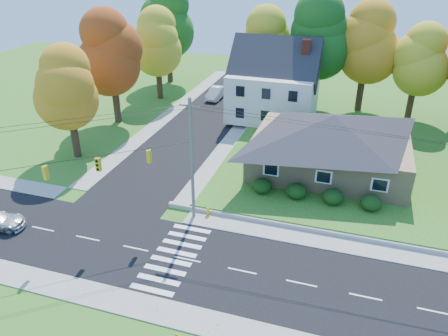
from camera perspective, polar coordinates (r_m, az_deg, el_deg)
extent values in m
plane|color=#3D7923|center=(31.27, -4.84, -11.82)|extent=(120.00, 120.00, 0.00)
cube|color=black|center=(31.26, -4.84, -11.80)|extent=(90.00, 8.00, 0.02)
cube|color=black|center=(55.03, -2.42, 6.39)|extent=(8.00, 44.00, 0.02)
cube|color=#9C9A90|center=(34.97, -1.76, -6.86)|extent=(90.00, 2.00, 0.08)
cube|color=#9C9A90|center=(27.91, -8.88, -17.86)|extent=(90.00, 2.00, 0.08)
cube|color=#3D7923|center=(47.49, 19.92, 1.46)|extent=(30.00, 30.00, 0.50)
cube|color=tan|center=(42.11, 13.60, 1.85)|extent=(14.00, 10.00, 3.20)
pyramid|color=#26262B|center=(41.05, 14.01, 5.25)|extent=(14.60, 10.60, 2.20)
cube|color=silver|center=(53.72, 6.41, 9.43)|extent=(10.00, 8.00, 5.60)
pyramid|color=#26262B|center=(52.63, 6.64, 13.58)|extent=(10.40, 8.40, 2.40)
cube|color=brown|center=(52.61, 10.32, 11.06)|extent=(0.90, 0.90, 9.60)
ellipsoid|color=#163A10|center=(37.62, 4.96, -2.31)|extent=(1.70, 1.70, 1.27)
ellipsoid|color=#163A10|center=(37.20, 9.47, -2.98)|extent=(1.70, 1.70, 1.27)
ellipsoid|color=#163A10|center=(37.01, 14.05, -3.65)|extent=(1.70, 1.70, 1.27)
ellipsoid|color=#163A10|center=(37.07, 18.66, -4.29)|extent=(1.70, 1.70, 1.27)
cylinder|color=#666059|center=(33.09, -4.22, 0.91)|extent=(0.26, 0.26, 10.00)
cube|color=#666059|center=(31.38, -4.49, 8.12)|extent=(1.60, 0.12, 0.12)
cube|color=gold|center=(31.67, -22.27, -0.58)|extent=(0.26, 0.34, 1.00)
cube|color=gold|center=(31.63, -16.10, 0.44)|extent=(0.34, 0.26, 1.00)
cube|color=gold|center=(32.01, -9.76, 1.50)|extent=(0.26, 0.34, 1.00)
cylinder|color=black|center=(31.33, -19.02, 1.05)|extent=(13.02, 10.43, 0.04)
cylinder|color=#3F2A19|center=(59.75, 5.71, 11.22)|extent=(0.80, 0.80, 5.40)
sphere|color=gold|center=(58.79, 5.89, 14.87)|extent=(6.72, 6.72, 6.72)
sphere|color=gold|center=(58.46, 5.98, 16.48)|extent=(5.91, 5.91, 5.91)
sphere|color=gold|center=(58.17, 6.06, 18.10)|extent=(5.11, 5.11, 5.11)
cylinder|color=#3F2A19|center=(57.78, 11.43, 10.72)|extent=(0.86, 0.86, 6.30)
sphere|color=#1D5819|center=(56.69, 11.86, 15.12)|extent=(7.84, 7.84, 7.84)
sphere|color=#1D5819|center=(56.32, 12.06, 17.07)|extent=(6.90, 6.90, 6.90)
sphere|color=#1D5819|center=(56.02, 12.26, 19.03)|extent=(5.96, 5.96, 5.96)
cylinder|color=#3F2A19|center=(58.52, 17.44, 9.99)|extent=(0.83, 0.83, 5.85)
sphere|color=orange|center=(57.48, 18.04, 13.99)|extent=(7.28, 7.28, 7.28)
sphere|color=orange|center=(57.13, 18.31, 15.76)|extent=(6.41, 6.41, 6.41)
sphere|color=orange|center=(56.83, 18.58, 17.55)|extent=(5.53, 5.53, 5.53)
cylinder|color=#3F2A19|center=(58.02, 23.28, 8.40)|extent=(0.77, 0.77, 4.95)
sphere|color=gold|center=(57.09, 23.94, 11.77)|extent=(6.16, 6.16, 6.16)
sphere|color=gold|center=(56.75, 24.24, 13.26)|extent=(5.42, 5.42, 5.42)
sphere|color=gold|center=(56.46, 24.55, 14.76)|extent=(4.68, 4.68, 4.68)
cylinder|color=#3F2A19|center=(46.74, -18.95, 4.21)|extent=(0.77, 0.77, 4.95)
sphere|color=orange|center=(45.54, -19.63, 8.34)|extent=(6.16, 6.16, 6.16)
sphere|color=orange|center=(45.10, -19.94, 10.18)|extent=(5.42, 5.42, 5.42)
sphere|color=orange|center=(44.71, -20.25, 12.06)|extent=(4.68, 4.68, 4.68)
cylinder|color=#3F2A19|center=(54.84, -13.93, 8.76)|extent=(0.83, 0.83, 5.85)
sphere|color=#9E3E13|center=(53.70, -14.45, 13.03)|extent=(7.28, 7.28, 7.28)
sphere|color=#9E3E13|center=(53.30, -14.68, 14.92)|extent=(6.41, 6.41, 6.41)
sphere|color=#9E3E13|center=(52.97, -14.92, 16.83)|extent=(5.53, 5.53, 5.53)
cylinder|color=#3F2A19|center=(62.81, -8.46, 11.39)|extent=(0.80, 0.80, 5.40)
sphere|color=gold|center=(61.87, -8.72, 14.86)|extent=(6.72, 6.72, 6.72)
sphere|color=gold|center=(61.53, -8.83, 16.38)|extent=(5.91, 5.91, 5.91)
sphere|color=gold|center=(61.24, -8.95, 17.93)|extent=(5.11, 5.11, 5.11)
cylinder|color=#3F2A19|center=(70.51, -7.16, 13.61)|extent=(0.86, 0.86, 6.30)
sphere|color=#1D5819|center=(69.59, -7.38, 17.25)|extent=(7.84, 7.84, 7.84)
sphere|color=#1D5819|center=(69.27, -7.48, 18.84)|extent=(6.90, 6.90, 6.90)
sphere|color=#1D5819|center=(69.02, -7.59, 20.45)|extent=(5.96, 5.96, 5.96)
imported|color=silver|center=(62.42, -1.04, 9.78)|extent=(1.79, 4.89, 1.60)
cylinder|color=gold|center=(35.56, -2.12, -6.20)|extent=(0.34, 0.34, 0.10)
cylinder|color=gold|center=(35.41, -2.13, -5.82)|extent=(0.23, 0.23, 0.52)
sphere|color=gold|center=(35.24, -2.14, -5.39)|extent=(0.25, 0.25, 0.25)
cylinder|color=gold|center=(35.36, -2.13, -5.69)|extent=(0.44, 0.18, 0.11)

